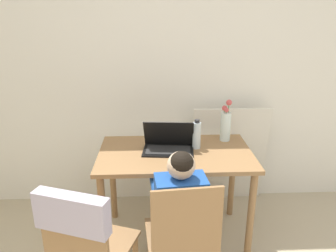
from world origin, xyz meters
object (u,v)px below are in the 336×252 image
(chair_spare, at_px, (83,236))
(person_seated, at_px, (179,205))
(laptop, at_px, (169,143))
(flower_vase, at_px, (226,124))
(chair_occupied, at_px, (182,241))
(water_bottle, at_px, (197,135))

(chair_spare, distance_m, person_seated, 0.58)
(chair_spare, height_order, person_seated, person_seated)
(person_seated, xyz_separation_m, laptop, (-0.04, 0.55, 0.17))
(chair_spare, relative_size, flower_vase, 2.68)
(chair_occupied, relative_size, laptop, 2.26)
(flower_vase, bearing_deg, water_bottle, -149.36)
(laptop, height_order, water_bottle, water_bottle)
(laptop, xyz_separation_m, water_bottle, (0.21, 0.03, 0.05))
(chair_spare, height_order, water_bottle, water_bottle)
(chair_occupied, height_order, person_seated, person_seated)
(chair_occupied, bearing_deg, flower_vase, -121.20)
(person_seated, bearing_deg, water_bottle, -112.19)
(flower_vase, relative_size, water_bottle, 1.49)
(flower_vase, bearing_deg, chair_spare, -134.70)
(water_bottle, bearing_deg, flower_vase, 30.64)
(chair_spare, xyz_separation_m, flower_vase, (0.95, 0.96, 0.28))
(chair_occupied, xyz_separation_m, person_seated, (-0.01, 0.12, 0.16))
(chair_spare, xyz_separation_m, person_seated, (0.53, 0.23, 0.02))
(chair_spare, bearing_deg, flower_vase, -115.00)
(person_seated, xyz_separation_m, flower_vase, (0.42, 0.73, 0.26))
(person_seated, bearing_deg, laptop, -91.60)
(laptop, bearing_deg, water_bottle, 12.71)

